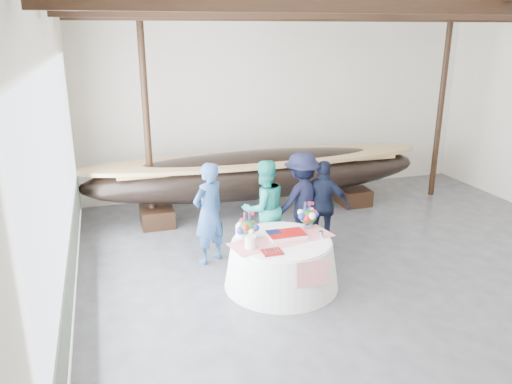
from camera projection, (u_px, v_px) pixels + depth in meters
name	position (u px, v px, depth m)	size (l,w,h in m)	color
floor	(413.00, 301.00, 7.73)	(10.00, 12.00, 0.01)	#3D3D42
wall_back	(282.00, 103.00, 12.48)	(10.00, 0.02, 4.50)	silver
wall_left	(49.00, 193.00, 5.63)	(0.02, 12.00, 4.50)	silver
pavilion_structure	(409.00, 30.00, 7.19)	(9.80, 11.76, 4.50)	black
open_bay	(63.00, 200.00, 6.68)	(0.03, 7.00, 3.20)	silver
longboat_display	(260.00, 174.00, 11.16)	(7.77, 1.55, 1.46)	black
banquet_table	(281.00, 262.00, 8.11)	(1.86, 1.86, 0.80)	silver
tabletop_items	(276.00, 227.00, 8.10)	(1.80, 1.04, 0.40)	red
guest_woman_blue	(209.00, 213.00, 8.79)	(0.67, 0.44, 1.85)	navy
guest_woman_teal	(264.00, 208.00, 9.09)	(0.88, 0.68, 1.80)	teal
guest_man_left	(302.00, 201.00, 9.40)	(1.21, 0.69, 1.87)	black
guest_man_right	(323.00, 205.00, 9.38)	(1.01, 0.42, 1.72)	black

